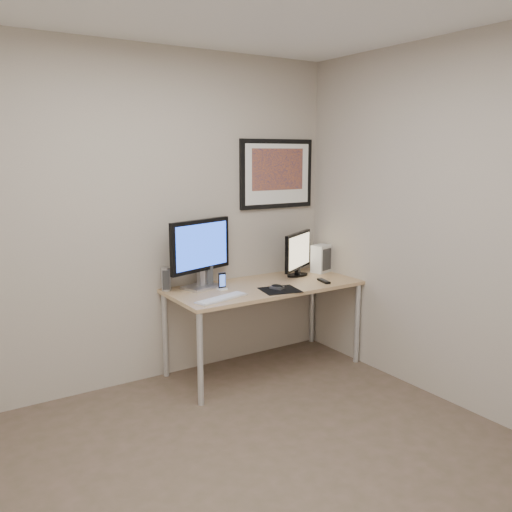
# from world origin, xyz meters

# --- Properties ---
(floor) EXTENTS (3.60, 3.60, 0.00)m
(floor) POSITION_xyz_m (0.00, 0.00, 0.00)
(floor) COLOR #4A402E
(floor) RESTS_ON ground
(room) EXTENTS (3.60, 3.60, 3.60)m
(room) POSITION_xyz_m (0.00, 0.45, 1.64)
(room) COLOR white
(room) RESTS_ON ground
(desk) EXTENTS (1.60, 0.70, 0.73)m
(desk) POSITION_xyz_m (1.00, 1.35, 0.66)
(desk) COLOR olive
(desk) RESTS_ON floor
(framed_art) EXTENTS (0.75, 0.04, 0.60)m
(framed_art) POSITION_xyz_m (1.35, 1.68, 1.62)
(framed_art) COLOR black
(framed_art) RESTS_ON room
(monitor_large) EXTENTS (0.60, 0.27, 0.56)m
(monitor_large) POSITION_xyz_m (0.51, 1.54, 1.04)
(monitor_large) COLOR #B3B3B8
(monitor_large) RESTS_ON desk
(monitor_tv) EXTENTS (0.44, 0.28, 0.39)m
(monitor_tv) POSITION_xyz_m (1.43, 1.46, 0.94)
(monitor_tv) COLOR black
(monitor_tv) RESTS_ON desk
(speaker_left) EXTENTS (0.10, 0.10, 0.19)m
(speaker_left) POSITION_xyz_m (0.25, 1.62, 0.82)
(speaker_left) COLOR #B3B3B8
(speaker_left) RESTS_ON desk
(speaker_right) EXTENTS (0.07, 0.07, 0.18)m
(speaker_right) POSITION_xyz_m (0.60, 1.59, 0.82)
(speaker_right) COLOR #B3B3B8
(speaker_right) RESTS_ON desk
(phone_dock) EXTENTS (0.06, 0.06, 0.14)m
(phone_dock) POSITION_xyz_m (0.63, 1.40, 0.80)
(phone_dock) COLOR black
(phone_dock) RESTS_ON desk
(keyboard) EXTENTS (0.46, 0.23, 0.02)m
(keyboard) POSITION_xyz_m (0.49, 1.15, 0.74)
(keyboard) COLOR silver
(keyboard) RESTS_ON desk
(mousepad) EXTENTS (0.34, 0.31, 0.00)m
(mousepad) POSITION_xyz_m (1.01, 1.14, 0.73)
(mousepad) COLOR black
(mousepad) RESTS_ON desk
(mouse) EXTENTS (0.10, 0.12, 0.04)m
(mouse) POSITION_xyz_m (1.01, 1.18, 0.75)
(mouse) COLOR black
(mouse) RESTS_ON mousepad
(remote) EXTENTS (0.08, 0.17, 0.02)m
(remote) POSITION_xyz_m (1.48, 1.16, 0.74)
(remote) COLOR black
(remote) RESTS_ON desk
(fan_unit) EXTENTS (0.19, 0.16, 0.25)m
(fan_unit) POSITION_xyz_m (1.71, 1.48, 0.86)
(fan_unit) COLOR silver
(fan_unit) RESTS_ON desk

